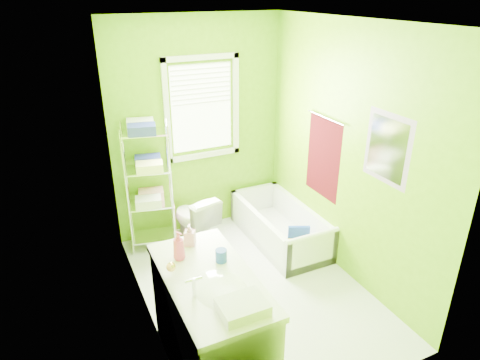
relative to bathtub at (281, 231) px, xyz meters
name	(u,v)px	position (x,y,z in m)	size (l,w,h in m)	color
ground	(252,287)	(-0.72, -0.64, -0.15)	(2.90, 2.90, 0.00)	silver
room_envelope	(254,147)	(-0.72, -0.64, 1.40)	(2.14, 2.94, 2.62)	#609807
window	(202,103)	(-0.67, 0.79, 1.47)	(0.92, 0.05, 1.22)	white
door	(180,295)	(-1.76, -1.63, 0.85)	(0.09, 0.80, 2.00)	white
right_wall_decor	(346,154)	(0.32, -0.66, 1.17)	(0.04, 1.48, 1.17)	#41070B
bathtub	(281,231)	(0.00, 0.00, 0.00)	(0.66, 1.42, 0.46)	white
toilet	(194,219)	(-0.96, 0.40, 0.19)	(0.37, 0.65, 0.67)	white
vanity	(212,323)	(-1.47, -1.43, 0.34)	(0.63, 1.22, 1.16)	silver
wire_shelf_unit	(149,174)	(-1.41, 0.56, 0.79)	(0.57, 0.46, 1.54)	silver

